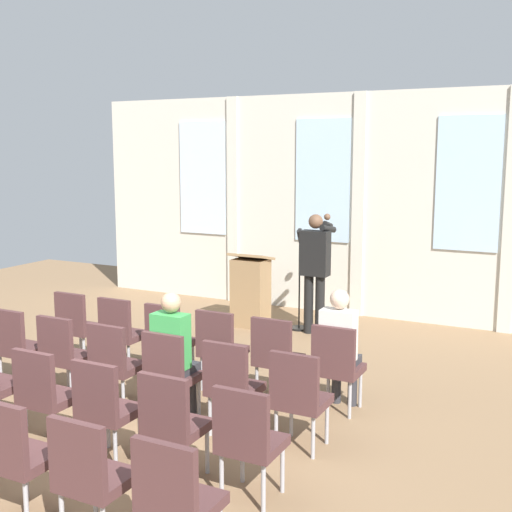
% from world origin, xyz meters
% --- Properties ---
extents(ground_plane, '(16.09, 16.09, 0.00)m').
position_xyz_m(ground_plane, '(0.00, 0.00, 0.00)').
color(ground_plane, '#846647').
extents(rear_partition, '(8.67, 0.14, 3.62)m').
position_xyz_m(rear_partition, '(0.03, 6.18, 1.83)').
color(rear_partition, beige).
rests_on(rear_partition, ground).
extents(speaker, '(0.51, 0.69, 1.78)m').
position_xyz_m(speaker, '(0.42, 4.81, 1.04)').
color(speaker, black).
rests_on(speaker, ground).
extents(mic_stand, '(0.28, 0.28, 1.55)m').
position_xyz_m(mic_stand, '(0.13, 4.91, 0.34)').
color(mic_stand, black).
rests_on(mic_stand, ground).
extents(lectern, '(0.60, 0.48, 1.16)m').
position_xyz_m(lectern, '(-0.62, 4.74, 0.55)').
color(lectern, '#93724C').
rests_on(lectern, ground).
extents(chair_r0_c0, '(0.46, 0.44, 0.94)m').
position_xyz_m(chair_r0_c0, '(-1.74, 2.12, 0.53)').
color(chair_r0_c0, '#99999E').
rests_on(chair_r0_c0, ground).
extents(chair_r0_c1, '(0.46, 0.44, 0.94)m').
position_xyz_m(chair_r0_c1, '(-1.04, 2.12, 0.53)').
color(chair_r0_c1, '#99999E').
rests_on(chair_r0_c1, ground).
extents(chair_r0_c2, '(0.46, 0.44, 0.94)m').
position_xyz_m(chair_r0_c2, '(-0.35, 2.12, 0.53)').
color(chair_r0_c2, '#99999E').
rests_on(chair_r0_c2, ground).
extents(chair_r0_c3, '(0.46, 0.44, 0.94)m').
position_xyz_m(chair_r0_c3, '(0.35, 2.12, 0.53)').
color(chair_r0_c3, '#99999E').
rests_on(chair_r0_c3, ground).
extents(chair_r0_c4, '(0.46, 0.44, 0.94)m').
position_xyz_m(chair_r0_c4, '(1.04, 2.12, 0.53)').
color(chair_r0_c4, '#99999E').
rests_on(chair_r0_c4, ground).
extents(chair_r0_c5, '(0.46, 0.44, 0.94)m').
position_xyz_m(chair_r0_c5, '(1.74, 2.12, 0.53)').
color(chair_r0_c5, '#99999E').
rests_on(chair_r0_c5, ground).
extents(audience_r0_c5, '(0.36, 0.39, 1.30)m').
position_xyz_m(audience_r0_c5, '(1.74, 2.21, 0.72)').
color(audience_r0_c5, '#2D2D33').
rests_on(audience_r0_c5, ground).
extents(chair_r1_c0, '(0.46, 0.44, 0.94)m').
position_xyz_m(chair_r1_c0, '(-1.74, 1.14, 0.53)').
color(chair_r1_c0, '#99999E').
rests_on(chair_r1_c0, ground).
extents(chair_r1_c1, '(0.46, 0.44, 0.94)m').
position_xyz_m(chair_r1_c1, '(-1.04, 1.14, 0.53)').
color(chair_r1_c1, '#99999E').
rests_on(chair_r1_c1, ground).
extents(chair_r1_c2, '(0.46, 0.44, 0.94)m').
position_xyz_m(chair_r1_c2, '(-0.35, 1.14, 0.53)').
color(chair_r1_c2, '#99999E').
rests_on(chair_r1_c2, ground).
extents(chair_r1_c3, '(0.46, 0.44, 0.94)m').
position_xyz_m(chair_r1_c3, '(0.35, 1.14, 0.53)').
color(chair_r1_c3, '#99999E').
rests_on(chair_r1_c3, ground).
extents(audience_r1_c3, '(0.36, 0.39, 1.32)m').
position_xyz_m(audience_r1_c3, '(0.35, 1.22, 0.73)').
color(audience_r1_c3, '#2D2D33').
rests_on(audience_r1_c3, ground).
extents(chair_r1_c4, '(0.46, 0.44, 0.94)m').
position_xyz_m(chair_r1_c4, '(1.04, 1.14, 0.53)').
color(chair_r1_c4, '#99999E').
rests_on(chair_r1_c4, ground).
extents(chair_r1_c5, '(0.46, 0.44, 0.94)m').
position_xyz_m(chair_r1_c5, '(1.74, 1.14, 0.53)').
color(chair_r1_c5, '#99999E').
rests_on(chair_r1_c5, ground).
extents(chair_r2_c2, '(0.46, 0.44, 0.94)m').
position_xyz_m(chair_r2_c2, '(-0.35, 0.15, 0.53)').
color(chair_r2_c2, '#99999E').
rests_on(chair_r2_c2, ground).
extents(chair_r2_c3, '(0.46, 0.44, 0.94)m').
position_xyz_m(chair_r2_c3, '(0.35, 0.15, 0.53)').
color(chair_r2_c3, '#99999E').
rests_on(chair_r2_c3, ground).
extents(chair_r2_c4, '(0.46, 0.44, 0.94)m').
position_xyz_m(chair_r2_c4, '(1.04, 0.15, 0.53)').
color(chair_r2_c4, '#99999E').
rests_on(chair_r2_c4, ground).
extents(chair_r2_c5, '(0.46, 0.44, 0.94)m').
position_xyz_m(chair_r2_c5, '(1.74, 0.15, 0.53)').
color(chair_r2_c5, '#99999E').
rests_on(chair_r2_c5, ground).
extents(chair_r3_c3, '(0.46, 0.44, 0.94)m').
position_xyz_m(chair_r3_c3, '(0.35, -0.83, 0.53)').
color(chair_r3_c3, '#99999E').
rests_on(chair_r3_c3, ground).
extents(chair_r3_c4, '(0.46, 0.44, 0.94)m').
position_xyz_m(chair_r3_c4, '(1.04, -0.83, 0.53)').
color(chair_r3_c4, '#99999E').
rests_on(chair_r3_c4, ground).
extents(chair_r3_c5, '(0.46, 0.44, 0.94)m').
position_xyz_m(chair_r3_c5, '(1.74, -0.83, 0.53)').
color(chair_r3_c5, '#99999E').
rests_on(chair_r3_c5, ground).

